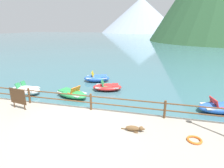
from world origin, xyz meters
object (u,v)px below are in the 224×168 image
object	(u,v)px
sign_board	(18,97)
pedal_boat_0	(25,90)
pedal_boat_3	(72,93)
pedal_boat_4	(107,87)
life_ring	(194,140)
dog_resting	(134,128)
pedal_boat_2	(97,78)
pedal_boat_1	(219,107)

from	to	relation	value
sign_board	pedal_boat_0	distance (m)	3.81
pedal_boat_3	pedal_boat_4	bearing A→B (deg)	45.74
sign_board	life_ring	world-z (taller)	sign_board
dog_resting	pedal_boat_4	world-z (taller)	pedal_boat_4
sign_board	pedal_boat_2	bearing A→B (deg)	74.92
pedal_boat_1	pedal_boat_4	xyz separation A→B (m)	(-7.49, 2.21, -0.04)
pedal_boat_0	pedal_boat_1	world-z (taller)	pedal_boat_0
pedal_boat_0	pedal_boat_1	xyz separation A→B (m)	(13.23, 0.16, -0.01)
pedal_boat_0	pedal_boat_3	xyz separation A→B (m)	(3.67, 0.25, -0.03)
pedal_boat_4	pedal_boat_0	bearing A→B (deg)	-157.55
life_ring	pedal_boat_2	world-z (taller)	pedal_boat_2
sign_board	pedal_boat_2	size ratio (longest dim) A/B	0.46
pedal_boat_0	pedal_boat_2	size ratio (longest dim) A/B	0.94
pedal_boat_2	pedal_boat_0	bearing A→B (deg)	-132.39
sign_board	pedal_boat_1	distance (m)	11.64
life_ring	pedal_boat_1	size ratio (longest dim) A/B	0.23
pedal_boat_3	pedal_boat_4	xyz separation A→B (m)	(2.06, 2.12, -0.01)
sign_board	pedal_boat_3	xyz separation A→B (m)	(1.59, 3.34, -0.86)
life_ring	pedal_boat_2	distance (m)	11.08
pedal_boat_1	pedal_boat_2	distance (m)	10.09
pedal_boat_2	life_ring	bearing A→B (deg)	-50.15
pedal_boat_1	pedal_boat_3	distance (m)	9.56
dog_resting	pedal_boat_1	bearing A→B (deg)	41.61
sign_board	pedal_boat_3	bearing A→B (deg)	64.49
pedal_boat_1	pedal_boat_3	size ratio (longest dim) A/B	0.93
pedal_boat_1	pedal_boat_4	size ratio (longest dim) A/B	1.05
dog_resting	pedal_boat_0	bearing A→B (deg)	156.28
pedal_boat_3	dog_resting	bearing A→B (deg)	-38.94
pedal_boat_1	pedal_boat_0	bearing A→B (deg)	-179.30
pedal_boat_2	pedal_boat_4	xyz separation A→B (m)	(1.61, -2.15, -0.05)
dog_resting	pedal_boat_3	distance (m)	6.51
pedal_boat_1	pedal_boat_2	xyz separation A→B (m)	(-9.10, 4.36, 0.02)
dog_resting	pedal_boat_4	bearing A→B (deg)	115.77
pedal_boat_1	pedal_boat_4	world-z (taller)	pedal_boat_1
pedal_boat_0	pedal_boat_1	bearing A→B (deg)	0.70
sign_board	pedal_boat_4	distance (m)	6.63
dog_resting	pedal_boat_2	world-z (taller)	pedal_boat_2
pedal_boat_1	pedal_boat_3	xyz separation A→B (m)	(-9.56, 0.09, -0.02)
dog_resting	pedal_boat_4	xyz separation A→B (m)	(-2.99, 6.20, -0.26)
sign_board	life_ring	bearing A→B (deg)	-5.58
pedal_boat_3	pedal_boat_1	bearing A→B (deg)	-0.54
pedal_boat_2	pedal_boat_1	bearing A→B (deg)	-25.60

